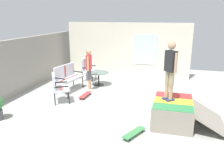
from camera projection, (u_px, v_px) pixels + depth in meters
ground_plane at (118, 104)px, 8.17m from camera, size 12.00×12.00×0.10m
back_wall_cinderblock at (16, 67)px, 8.88m from camera, size 9.00×0.20×2.08m
house_facade at (127, 50)px, 11.42m from camera, size 0.23×6.00×2.59m
skate_ramp at (174, 112)px, 6.56m from camera, size 1.51×1.93×0.65m
patio_bench at (67, 75)px, 9.36m from camera, size 1.33×0.77×1.02m
patio_chair_near_house at (87, 67)px, 10.79m from camera, size 0.63×0.56×1.02m
patio_chair_by_wall at (58, 85)px, 8.01m from camera, size 0.81×0.79×1.02m
patio_table at (99, 76)px, 10.06m from camera, size 0.90×0.90×0.57m
person_watching at (89, 66)px, 9.25m from camera, size 0.47×0.28×1.68m
person_skater at (170, 67)px, 6.27m from camera, size 0.38×0.37×1.63m
skateboard_by_bench at (85, 95)px, 8.68m from camera, size 0.81×0.23×0.10m
skateboard_spare at (134, 133)px, 5.89m from camera, size 0.81×0.52×0.10m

